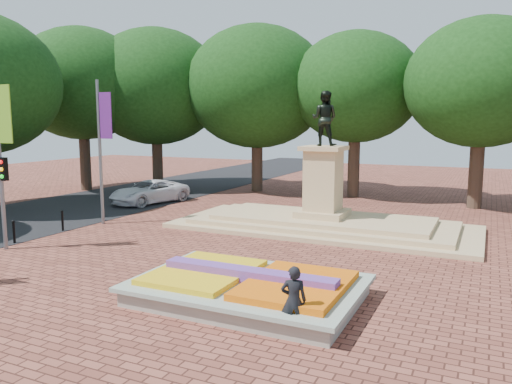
{
  "coord_description": "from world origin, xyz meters",
  "views": [
    {
      "loc": [
        7.0,
        -14.2,
        5.03
      ],
      "look_at": [
        -1.5,
        3.82,
        2.2
      ],
      "focal_mm": 35.0,
      "sensor_mm": 36.0,
      "label": 1
    }
  ],
  "objects": [
    {
      "name": "ground",
      "position": [
        0.0,
        0.0,
        0.0
      ],
      "size": [
        90.0,
        90.0,
        0.0
      ],
      "primitive_type": "plane",
      "color": "brown",
      "rests_on": "ground"
    },
    {
      "name": "asphalt_street",
      "position": [
        -15.0,
        5.0,
        0.01
      ],
      "size": [
        9.0,
        90.0,
        0.02
      ],
      "primitive_type": "cube",
      "color": "black",
      "rests_on": "ground"
    },
    {
      "name": "monument",
      "position": [
        0.0,
        8.0,
        0.88
      ],
      "size": [
        14.0,
        6.0,
        6.4
      ],
      "color": "tan",
      "rests_on": "ground"
    },
    {
      "name": "pedestrian",
      "position": [
        3.0,
        -3.63,
        0.84
      ],
      "size": [
        0.72,
        0.59,
        1.68
      ],
      "primitive_type": "imported",
      "rotation": [
        0.0,
        0.0,
        3.5
      ],
      "color": "black",
      "rests_on": "ground"
    },
    {
      "name": "flower_bed",
      "position": [
        1.03,
        -2.0,
        0.38
      ],
      "size": [
        6.3,
        4.3,
        0.91
      ],
      "color": "gray",
      "rests_on": "ground"
    },
    {
      "name": "tree_row_back",
      "position": [
        2.33,
        18.0,
        6.67
      ],
      "size": [
        44.8,
        8.8,
        10.43
      ],
      "color": "#3A291F",
      "rests_on": "ground"
    },
    {
      "name": "van",
      "position": [
        -12.0,
        10.61,
        0.71
      ],
      "size": [
        3.53,
        5.5,
        1.41
      ],
      "primitive_type": "imported",
      "rotation": [
        0.0,
        0.0,
        -0.25
      ],
      "color": "white",
      "rests_on": "ground"
    }
  ]
}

